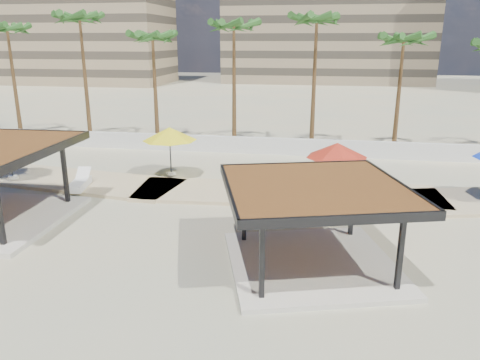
% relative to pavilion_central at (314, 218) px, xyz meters
% --- Properties ---
extents(ground, '(200.00, 200.00, 0.00)m').
position_rel_pavilion_central_xyz_m(ground, '(-3.51, 0.93, -1.85)').
color(ground, '#C9B185').
rests_on(ground, ground).
extents(promenade, '(44.45, 7.97, 0.24)m').
position_rel_pavilion_central_xyz_m(promenade, '(-1.51, 8.59, -1.79)').
color(promenade, '#C6B284').
rests_on(promenade, ground).
extents(boundary_wall, '(56.00, 0.30, 1.20)m').
position_rel_pavilion_central_xyz_m(boundary_wall, '(-3.51, 16.93, -1.25)').
color(boundary_wall, silver).
rests_on(boundary_wall, ground).
extents(building_mid, '(38.00, 16.00, 30.40)m').
position_rel_pavilion_central_xyz_m(building_mid, '(0.49, 78.93, 12.42)').
color(building_mid, '#847259').
rests_on(building_mid, ground).
extents(pavilion_central, '(7.59, 7.59, 3.10)m').
position_rel_pavilion_central_xyz_m(pavilion_central, '(0.00, 0.00, 0.00)').
color(pavilion_central, beige).
rests_on(pavilion_central, ground).
extents(umbrella_b, '(4.02, 4.02, 2.83)m').
position_rel_pavilion_central_xyz_m(umbrella_b, '(-8.55, 10.13, 0.76)').
color(umbrella_b, beige).
rests_on(umbrella_b, promenade).
extents(umbrella_c, '(3.68, 3.68, 2.77)m').
position_rel_pavilion_central_xyz_m(umbrella_c, '(0.96, 7.72, 0.71)').
color(umbrella_c, beige).
rests_on(umbrella_c, promenade).
extents(umbrella_f, '(3.32, 3.32, 2.82)m').
position_rel_pavilion_central_xyz_m(umbrella_f, '(-17.33, 7.76, 0.75)').
color(umbrella_f, beige).
rests_on(umbrella_f, promenade).
extents(lounger_a, '(1.16, 2.40, 0.87)m').
position_rel_pavilion_central_xyz_m(lounger_a, '(-12.64, 6.78, -1.46)').
color(lounger_a, white).
rests_on(lounger_a, promenade).
extents(lounger_b, '(1.01, 2.16, 0.79)m').
position_rel_pavilion_central_xyz_m(lounger_b, '(3.08, 8.45, -1.48)').
color(lounger_b, white).
rests_on(lounger_b, promenade).
extents(lounger_c, '(1.19, 2.46, 0.89)m').
position_rel_pavilion_central_xyz_m(lounger_c, '(3.46, 6.78, -1.45)').
color(lounger_c, white).
rests_on(lounger_c, promenade).
extents(palm_a, '(3.00, 3.00, 9.54)m').
position_rel_pavilion_central_xyz_m(palm_a, '(-24.51, 19.23, 6.52)').
color(palm_a, brown).
rests_on(palm_a, ground).
extents(palm_b, '(3.00, 3.00, 10.31)m').
position_rel_pavilion_central_xyz_m(palm_b, '(-18.51, 19.63, 7.23)').
color(palm_b, brown).
rests_on(palm_b, ground).
extents(palm_c, '(3.00, 3.00, 8.90)m').
position_rel_pavilion_central_xyz_m(palm_c, '(-12.51, 19.03, 5.91)').
color(palm_c, brown).
rests_on(palm_c, ground).
extents(palm_d, '(3.00, 3.00, 9.68)m').
position_rel_pavilion_central_xyz_m(palm_d, '(-6.51, 19.83, 6.64)').
color(palm_d, brown).
rests_on(palm_d, ground).
extents(palm_e, '(3.00, 3.00, 10.07)m').
position_rel_pavilion_central_xyz_m(palm_e, '(-0.51, 19.33, 7.01)').
color(palm_e, brown).
rests_on(palm_e, ground).
extents(palm_f, '(3.00, 3.00, 8.72)m').
position_rel_pavilion_central_xyz_m(palm_f, '(5.49, 19.53, 5.74)').
color(palm_f, brown).
rests_on(palm_f, ground).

